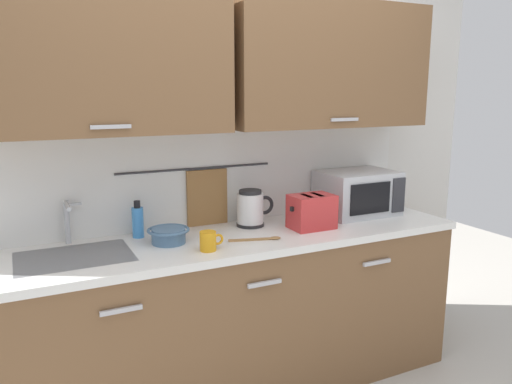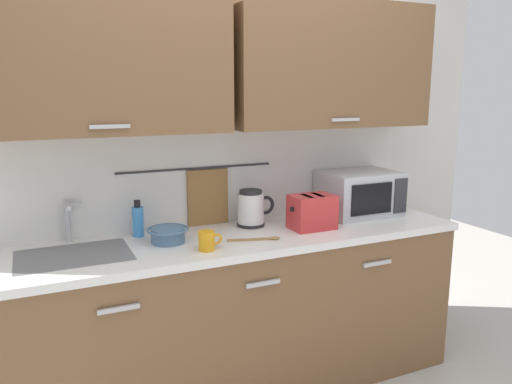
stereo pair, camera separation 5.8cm
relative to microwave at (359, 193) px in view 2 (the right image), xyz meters
The scene contains 10 objects.
counter_unit 1.05m from the microwave, behind, with size 2.53×0.64×0.90m.
back_wall_assembly 1.00m from the microwave, behind, with size 3.70×0.41×2.50m.
sink_faucet 1.69m from the microwave, behind, with size 0.09×0.17×0.22m.
microwave is the anchor object (origin of this frame).
electric_kettle 0.72m from the microwave, behind, with size 0.23×0.16×0.21m.
dish_soap_bottle 1.35m from the microwave, behind, with size 0.06×0.06×0.20m.
mug_near_sink 1.13m from the microwave, 165.65° to the right, with size 0.12×0.08×0.09m.
mixing_bowl 1.24m from the microwave, behind, with size 0.21×0.21×0.08m.
toaster 0.46m from the microwave, 160.05° to the right, with size 0.26×0.17×0.19m.
wooden_spoon 0.83m from the microwave, 163.16° to the right, with size 0.27×0.10×0.01m.
Camera 2 is at (-0.99, -2.08, 1.66)m, focal length 35.16 mm.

